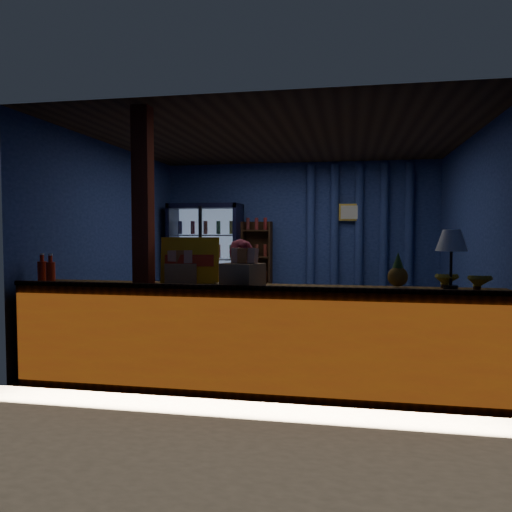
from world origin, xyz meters
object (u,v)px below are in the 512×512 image
at_px(table_lamp, 451,243).
at_px(pastry_tray, 238,283).
at_px(shopkeeper, 243,307).
at_px(green_chair, 381,309).

bearing_deg(table_lamp, pastry_tray, 179.35).
bearing_deg(shopkeeper, pastry_tray, -101.71).
height_order(shopkeeper, pastry_tray, shopkeeper).
bearing_deg(table_lamp, shopkeeper, 166.99).
bearing_deg(table_lamp, green_chair, 96.43).
distance_m(shopkeeper, table_lamp, 2.06).
bearing_deg(pastry_tray, table_lamp, -0.65).
relative_size(shopkeeper, green_chair, 2.25).
bearing_deg(green_chair, table_lamp, 97.71).
distance_m(green_chair, table_lamp, 3.43).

